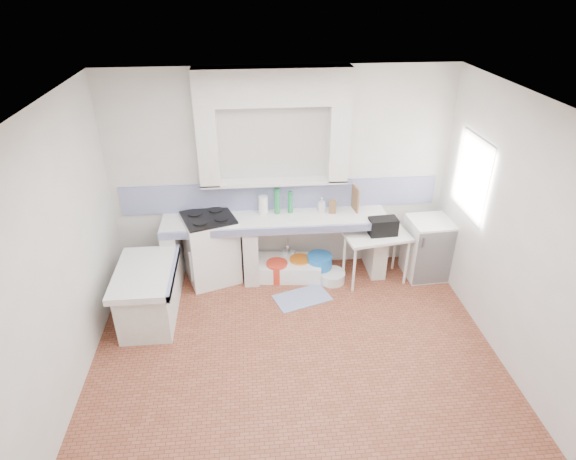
{
  "coord_description": "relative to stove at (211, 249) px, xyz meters",
  "views": [
    {
      "loc": [
        -0.46,
        -3.88,
        3.8
      ],
      "look_at": [
        0.0,
        1.0,
        1.1
      ],
      "focal_mm": 29.63,
      "sensor_mm": 36.0,
      "label": 1
    }
  ],
  "objects": [
    {
      "name": "floor",
      "position": [
        0.99,
        -1.72,
        -0.46
      ],
      "size": [
        4.5,
        4.5,
        0.0
      ],
      "primitive_type": "plane",
      "color": "brown",
      "rests_on": "ground"
    },
    {
      "name": "ceiling",
      "position": [
        0.99,
        -1.72,
        2.34
      ],
      "size": [
        4.5,
        4.5,
        0.0
      ],
      "primitive_type": "plane",
      "rotation": [
        3.14,
        0.0,
        0.0
      ],
      "color": "silver",
      "rests_on": "ground"
    },
    {
      "name": "wall_back",
      "position": [
        0.99,
        0.28,
        0.94
      ],
      "size": [
        4.5,
        0.0,
        4.5
      ],
      "primitive_type": "plane",
      "rotation": [
        1.57,
        0.0,
        0.0
      ],
      "color": "silver",
      "rests_on": "ground"
    },
    {
      "name": "wall_front",
      "position": [
        0.99,
        -3.72,
        0.94
      ],
      "size": [
        4.5,
        0.0,
        4.5
      ],
      "primitive_type": "plane",
      "rotation": [
        -1.57,
        0.0,
        0.0
      ],
      "color": "silver",
      "rests_on": "ground"
    },
    {
      "name": "wall_left",
      "position": [
        -1.26,
        -1.72,
        0.94
      ],
      "size": [
        0.0,
        4.5,
        4.5
      ],
      "primitive_type": "plane",
      "rotation": [
        1.57,
        0.0,
        1.57
      ],
      "color": "silver",
      "rests_on": "ground"
    },
    {
      "name": "wall_right",
      "position": [
        3.24,
        -1.72,
        0.94
      ],
      "size": [
        0.0,
        4.5,
        4.5
      ],
      "primitive_type": "plane",
      "rotation": [
        1.57,
        0.0,
        -1.57
      ],
      "color": "silver",
      "rests_on": "ground"
    },
    {
      "name": "alcove_mass",
      "position": [
        0.89,
        0.15,
        2.11
      ],
      "size": [
        1.9,
        0.25,
        0.45
      ],
      "primitive_type": "cube",
      "color": "silver",
      "rests_on": "ground"
    },
    {
      "name": "window_frame",
      "position": [
        3.41,
        -0.52,
        1.14
      ],
      "size": [
        0.35,
        0.86,
        1.06
      ],
      "primitive_type": "cube",
      "color": "#382111",
      "rests_on": "ground"
    },
    {
      "name": "lace_valance",
      "position": [
        3.27,
        -0.52,
        1.52
      ],
      "size": [
        0.01,
        0.84,
        0.24
      ],
      "primitive_type": "cube",
      "color": "white",
      "rests_on": "ground"
    },
    {
      "name": "counter_slab",
      "position": [
        0.89,
        -0.02,
        0.4
      ],
      "size": [
        3.0,
        0.6,
        0.08
      ],
      "primitive_type": "cube",
      "color": "white",
      "rests_on": "ground"
    },
    {
      "name": "counter_lip",
      "position": [
        0.89,
        -0.3,
        0.4
      ],
      "size": [
        3.0,
        0.04,
        0.1
      ],
      "primitive_type": "cube",
      "color": "navy",
      "rests_on": "ground"
    },
    {
      "name": "counter_pier_left",
      "position": [
        -0.51,
        -0.02,
        -0.05
      ],
      "size": [
        0.2,
        0.55,
        0.82
      ],
      "primitive_type": "cube",
      "color": "silver",
      "rests_on": "ground"
    },
    {
      "name": "counter_pier_mid",
      "position": [
        0.54,
        -0.02,
        -0.05
      ],
      "size": [
        0.2,
        0.55,
        0.82
      ],
      "primitive_type": "cube",
      "color": "silver",
      "rests_on": "ground"
    },
    {
      "name": "counter_pier_right",
      "position": [
        2.29,
        -0.02,
        -0.05
      ],
      "size": [
        0.2,
        0.55,
        0.82
      ],
      "primitive_type": "cube",
      "color": "silver",
      "rests_on": "ground"
    },
    {
      "name": "peninsula_top",
      "position": [
        -0.71,
        -0.82,
        0.2
      ],
      "size": [
        0.7,
        1.1,
        0.08
      ],
      "primitive_type": "cube",
      "color": "white",
      "rests_on": "ground"
    },
    {
      "name": "peninsula_base",
      "position": [
        -0.71,
        -0.82,
        -0.15
      ],
      "size": [
        0.6,
        1.0,
        0.62
      ],
      "primitive_type": "cube",
      "color": "silver",
      "rests_on": "ground"
    },
    {
      "name": "peninsula_lip",
      "position": [
        -0.38,
        -0.82,
        0.2
      ],
      "size": [
        0.04,
        1.1,
        0.1
      ],
      "primitive_type": "cube",
      "color": "navy",
      "rests_on": "ground"
    },
    {
      "name": "backsplash",
      "position": [
        0.99,
        0.26,
        0.64
      ],
      "size": [
        4.27,
        0.03,
        0.4
      ],
      "primitive_type": "cube",
      "color": "navy",
      "rests_on": "ground"
    },
    {
      "name": "stove",
      "position": [
        0.0,
        0.0,
        0.0
      ],
      "size": [
        0.82,
        0.81,
        0.93
      ],
      "primitive_type": "cube",
      "rotation": [
        0.0,
        0.0,
        0.32
      ],
      "color": "white",
      "rests_on": "ground"
    },
    {
      "name": "sink",
      "position": [
        1.05,
        -0.06,
        -0.36
      ],
      "size": [
        0.94,
        0.58,
        0.21
      ],
      "primitive_type": "cube",
      "rotation": [
        0.0,
        0.0,
        -0.11
      ],
      "color": "white",
      "rests_on": "ground"
    },
    {
      "name": "side_table",
      "position": [
        2.22,
        -0.26,
        -0.11
      ],
      "size": [
        0.91,
        0.59,
        0.04
      ],
      "primitive_type": "cube",
      "rotation": [
        0.0,
        0.0,
        0.15
      ],
      "color": "white",
      "rests_on": "ground"
    },
    {
      "name": "fridge",
      "position": [
        2.97,
        -0.19,
        -0.04
      ],
      "size": [
        0.58,
        0.58,
        0.85
      ],
      "primitive_type": "cube",
      "rotation": [
        0.0,
        0.0,
        0.06
      ],
      "color": "white",
      "rests_on": "ground"
    },
    {
      "name": "bucket_red",
      "position": [
        0.89,
        -0.14,
        -0.33
      ],
      "size": [
        0.37,
        0.37,
        0.27
      ],
      "primitive_type": "cylinder",
      "rotation": [
        0.0,
        0.0,
        0.31
      ],
      "color": "red",
      "rests_on": "ground"
    },
    {
      "name": "bucket_orange",
      "position": [
        1.22,
        -0.05,
        -0.33
      ],
      "size": [
        0.36,
        0.36,
        0.27
      ],
      "primitive_type": "cylinder",
      "rotation": [
        0.0,
        0.0,
        -0.29
      ],
      "color": "orange",
      "rests_on": "ground"
    },
    {
      "name": "bucket_blue",
      "position": [
        1.48,
        -0.1,
        -0.3
      ],
      "size": [
        0.43,
        0.43,
        0.33
      ],
      "primitive_type": "cylinder",
      "rotation": [
        0.0,
        0.0,
        -0.26
      ],
      "color": "blue",
      "rests_on": "ground"
    },
    {
      "name": "basin_white",
      "position": [
        1.64,
        -0.25,
        -0.39
      ],
      "size": [
        0.41,
        0.41,
        0.14
      ],
      "primitive_type": "cylinder",
      "rotation": [
        0.0,
        0.0,
        -0.14
      ],
      "color": "white",
      "rests_on": "ground"
    },
    {
      "name": "water_bottle_a",
      "position": [
        1.01,
        0.13,
        -0.32
      ],
      "size": [
        0.09,
        0.09,
        0.3
      ],
      "primitive_type": "cylinder",
      "rotation": [
        0.0,
        0.0,
        -0.13
      ],
      "color": "silver",
      "rests_on": "ground"
    },
    {
      "name": "water_bottle_b",
      "position": [
        1.13,
        0.13,
        -0.32
      ],
      "size": [
        0.09,
        0.09,
        0.28
      ],
      "primitive_type": "cylinder",
      "rotation": [
        0.0,
        0.0,
        -0.14
      ],
      "color": "silver",
      "rests_on": "ground"
    },
    {
      "name": "black_bag",
      "position": [
        2.29,
        -0.24,
        0.36
      ],
      "size": [
        0.38,
        0.23,
        0.23
      ],
      "primitive_type": "cube",
      "rotation": [
        0.0,
        0.0,
        0.06
      ],
      "color": "black",
      "rests_on": "side_table"
    },
    {
      "name": "green_bottle_a",
      "position": [
        0.92,
        0.13,
        0.62
      ],
      "size": [
        0.1,
        0.1,
        0.36
      ],
      "primitive_type": "cylinder",
      "rotation": [
        0.0,
        0.0,
        -0.39
      ],
      "color": "#1E7941",
      "rests_on": "counter_slab"
    },
    {
      "name": "green_bottle_b",
      "position": [
        1.09,
        0.13,
        0.59
      ],
      "size": [
        0.08,
        0.08,
        0.3
      ],
      "primitive_type": "cylinder",
      "rotation": [
        0.0,
        0.0,
        -0.22
      ],
      "color": "#1E7941",
      "rests_on": "counter_slab"
    },
    {
      "name": "knife_block",
      "position": [
        1.66,
        0.07,
        0.53
      ],
      "size": [
        0.1,
        0.09,
        0.18
      ],
      "primitive_type": "cube",
      "rotation": [
        0.0,
        0.0,
        -0.16
      ],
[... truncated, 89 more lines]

